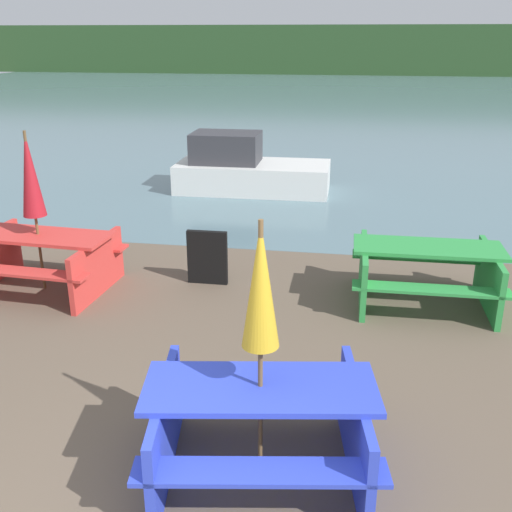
{
  "coord_description": "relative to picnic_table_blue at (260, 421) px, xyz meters",
  "views": [
    {
      "loc": [
        1.24,
        -2.58,
        3.22
      ],
      "look_at": [
        0.19,
        3.74,
        0.85
      ],
      "focal_mm": 42.0,
      "sensor_mm": 36.0,
      "label": 1
    }
  ],
  "objects": [
    {
      "name": "water",
      "position": [
        -0.65,
        30.1,
        -0.48
      ],
      "size": [
        60.0,
        50.0,
        0.0
      ],
      "color": "slate",
      "rests_on": "ground_plane"
    },
    {
      "name": "umbrella_gold",
      "position": [
        0.0,
        0.0,
        1.1
      ],
      "size": [
        0.27,
        0.27,
        2.07
      ],
      "color": "brown",
      "rests_on": "ground_plane"
    },
    {
      "name": "umbrella_crimson",
      "position": [
        -3.44,
        3.1,
        1.08
      ],
      "size": [
        0.3,
        0.3,
        2.12
      ],
      "color": "brown",
      "rests_on": "ground_plane"
    },
    {
      "name": "far_treeline",
      "position": [
        -0.65,
        50.1,
        1.52
      ],
      "size": [
        80.0,
        1.6,
        4.0
      ],
      "color": "#284723",
      "rests_on": "water"
    },
    {
      "name": "picnic_table_red",
      "position": [
        -3.44,
        3.1,
        -0.0
      ],
      "size": [
        1.98,
        1.5,
        0.77
      ],
      "rotation": [
        0.0,
        0.0,
        -0.06
      ],
      "color": "red",
      "rests_on": "ground_plane"
    },
    {
      "name": "signboard",
      "position": [
        -1.31,
        3.65,
        -0.1
      ],
      "size": [
        0.55,
        0.08,
        0.75
      ],
      "color": "black",
      "rests_on": "ground_plane"
    },
    {
      "name": "picnic_table_green",
      "position": [
        1.56,
        3.45,
        -0.01
      ],
      "size": [
        1.83,
        1.39,
        0.77
      ],
      "rotation": [
        0.0,
        0.0,
        0.01
      ],
      "color": "green",
      "rests_on": "ground_plane"
    },
    {
      "name": "picnic_table_blue",
      "position": [
        0.0,
        0.0,
        0.0
      ],
      "size": [
        1.93,
        1.63,
        0.79
      ],
      "rotation": [
        0.0,
        0.0,
        0.16
      ],
      "color": "blue",
      "rests_on": "ground_plane"
    },
    {
      "name": "boat",
      "position": [
        -1.71,
        8.89,
        -0.02
      ],
      "size": [
        3.3,
        1.5,
        1.25
      ],
      "rotation": [
        0.0,
        0.0,
        0.01
      ],
      "color": "silver",
      "rests_on": "water"
    }
  ]
}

